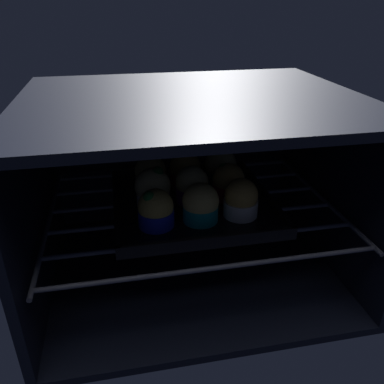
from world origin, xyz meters
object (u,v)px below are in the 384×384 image
at_px(muffin_row1_col0, 153,189).
at_px(muffin_row2_col0, 151,173).
at_px(muffin_row0_col0, 156,210).
at_px(muffin_row1_col1, 191,186).
at_px(muffin_row1_col2, 228,182).
at_px(baking_tray, 192,203).
at_px(muffin_row2_col1, 186,169).
at_px(muffin_row0_col2, 241,199).
at_px(muffin_row0_col1, 199,205).
at_px(muffin_row2_col2, 220,166).

height_order(muffin_row1_col0, muffin_row2_col0, muffin_row1_col0).
relative_size(muffin_row0_col0, muffin_row1_col1, 1.00).
height_order(muffin_row0_col0, muffin_row1_col2, same).
bearing_deg(muffin_row0_col0, baking_tray, 44.83).
relative_size(muffin_row0_col0, muffin_row1_col2, 0.99).
distance_m(muffin_row1_col2, muffin_row2_col1, 0.10).
bearing_deg(muffin_row0_col2, muffin_row2_col0, 134.46).
height_order(baking_tray, muffin_row0_col0, muffin_row0_col0).
height_order(muffin_row0_col1, muffin_row1_col1, same).
distance_m(muffin_row0_col1, muffin_row2_col2, 0.17).
relative_size(muffin_row0_col1, muffin_row2_col0, 1.04).
xyz_separation_m(baking_tray, muffin_row1_col1, (-0.00, 0.00, 0.04)).
relative_size(muffin_row0_col1, muffin_row1_col0, 0.89).
bearing_deg(muffin_row2_col0, muffin_row2_col1, -2.35).
relative_size(muffin_row0_col2, muffin_row2_col2, 0.95).
height_order(muffin_row0_col0, muffin_row1_col0, muffin_row1_col0).
xyz_separation_m(muffin_row0_col2, muffin_row1_col2, (-0.00, 0.07, 0.00)).
bearing_deg(muffin_row2_col0, muffin_row1_col2, -28.35).
bearing_deg(muffin_row1_col1, muffin_row0_col0, -134.03).
xyz_separation_m(muffin_row0_col1, muffin_row2_col0, (-0.07, 0.15, -0.00)).
bearing_deg(muffin_row0_col1, muffin_row2_col2, 62.84).
relative_size(muffin_row0_col0, muffin_row0_col1, 0.99).
distance_m(muffin_row0_col1, muffin_row0_col2, 0.08).
distance_m(muffin_row0_col0, muffin_row1_col2, 0.17).
bearing_deg(muffin_row1_col2, muffin_row0_col1, -134.20).
xyz_separation_m(muffin_row1_col2, muffin_row2_col1, (-0.07, 0.07, 0.00)).
bearing_deg(baking_tray, muffin_row1_col1, 174.11).
relative_size(muffin_row0_col1, muffin_row1_col2, 1.00).
bearing_deg(muffin_row0_col2, baking_tray, 135.92).
height_order(muffin_row1_col0, muffin_row2_col2, muffin_row1_col0).
bearing_deg(muffin_row0_col0, muffin_row0_col1, 1.23).
xyz_separation_m(muffin_row1_col0, muffin_row2_col2, (0.15, 0.08, -0.00)).
distance_m(muffin_row0_col0, muffin_row2_col1, 0.17).
xyz_separation_m(muffin_row0_col0, muffin_row1_col2, (0.15, 0.08, 0.00)).
relative_size(baking_tray, muffin_row0_col0, 4.28).
height_order(muffin_row1_col0, muffin_row1_col1, muffin_row1_col0).
distance_m(muffin_row0_col0, muffin_row2_col2, 0.22).
xyz_separation_m(baking_tray, muffin_row0_col0, (-0.08, -0.08, 0.04)).
height_order(muffin_row0_col1, muffin_row2_col2, muffin_row2_col2).
relative_size(muffin_row0_col0, muffin_row1_col0, 0.88).
relative_size(muffin_row0_col2, muffin_row2_col0, 1.04).
height_order(baking_tray, muffin_row0_col2, muffin_row0_col2).
height_order(muffin_row1_col1, muffin_row2_col2, muffin_row2_col2).
height_order(muffin_row1_col1, muffin_row2_col0, muffin_row1_col1).
bearing_deg(baking_tray, muffin_row0_col2, -44.08).
relative_size(muffin_row0_col2, muffin_row1_col2, 1.00).
relative_size(muffin_row1_col2, muffin_row2_col0, 1.04).
height_order(muffin_row0_col1, muffin_row0_col2, same).
distance_m(muffin_row0_col2, muffin_row1_col1, 0.11).
distance_m(muffin_row2_col0, muffin_row2_col2, 0.15).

